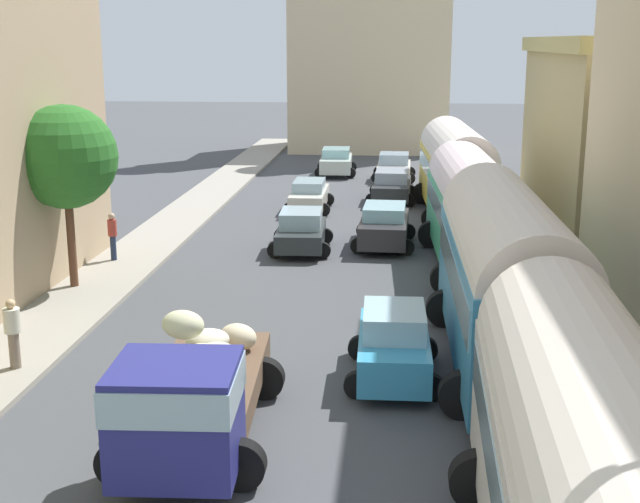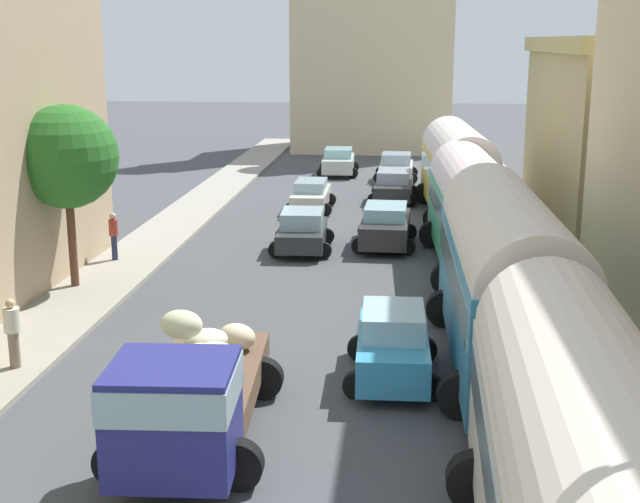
% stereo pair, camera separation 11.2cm
% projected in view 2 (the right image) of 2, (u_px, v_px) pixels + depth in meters
% --- Properties ---
extents(ground_plane, '(154.00, 154.00, 0.00)m').
position_uv_depth(ground_plane, '(342.00, 249.00, 31.78)').
color(ground_plane, '#444649').
extents(sidewalk_left, '(2.50, 70.00, 0.14)m').
position_uv_depth(sidewalk_left, '(152.00, 243.00, 32.44)').
color(sidewalk_left, gray).
rests_on(sidewalk_left, ground).
extents(sidewalk_right, '(2.50, 70.00, 0.14)m').
position_uv_depth(sidewalk_right, '(539.00, 251.00, 31.09)').
color(sidewalk_right, '#A9A89D').
rests_on(sidewalk_right, ground).
extents(building_right_3, '(5.92, 14.23, 7.73)m').
position_uv_depth(building_right_3, '(612.00, 128.00, 36.68)').
color(building_right_3, tan).
rests_on(building_right_3, ground).
extents(distant_church, '(10.84, 6.79, 20.99)m').
position_uv_depth(distant_church, '(373.00, 40.00, 58.50)').
color(distant_church, beige).
rests_on(distant_church, ground).
extents(parked_bus_0, '(3.48, 8.31, 4.00)m').
position_uv_depth(parked_bus_0, '(584.00, 467.00, 11.02)').
color(parked_bus_0, beige).
rests_on(parked_bus_0, ground).
extents(parked_bus_1, '(3.40, 9.39, 4.27)m').
position_uv_depth(parked_bus_1, '(505.00, 271.00, 19.67)').
color(parked_bus_1, teal).
rests_on(parked_bus_1, ground).
extents(parked_bus_2, '(3.45, 9.93, 3.88)m').
position_uv_depth(parked_bus_2, '(474.00, 207.00, 28.42)').
color(parked_bus_2, '#389C6E').
rests_on(parked_bus_2, ground).
extents(parked_bus_3, '(3.63, 9.48, 4.03)m').
position_uv_depth(parked_bus_3, '(457.00, 167.00, 37.10)').
color(parked_bus_3, gold).
rests_on(parked_bus_3, ground).
extents(cargo_truck_0, '(3.17, 6.58, 2.37)m').
position_uv_depth(cargo_truck_0, '(190.00, 393.00, 15.68)').
color(cargo_truck_0, navy).
rests_on(cargo_truck_0, ground).
extents(car_0, '(2.37, 3.78, 1.52)m').
position_uv_depth(car_0, '(302.00, 231.00, 31.30)').
color(car_0, '#282D2F').
rests_on(car_0, ground).
extents(car_1, '(2.12, 4.05, 1.41)m').
position_uv_depth(car_1, '(311.00, 195.00, 38.71)').
color(car_1, beige).
rests_on(car_1, ground).
extents(car_2, '(2.41, 4.01, 1.54)m').
position_uv_depth(car_2, '(338.00, 161.00, 49.11)').
color(car_2, silver).
rests_on(car_2, ground).
extents(car_3, '(2.22, 3.73, 1.69)m').
position_uv_depth(car_3, '(393.00, 344.00, 19.36)').
color(car_3, '#3793BF').
rests_on(car_3, ground).
extents(car_4, '(2.42, 4.24, 1.58)m').
position_uv_depth(car_4, '(386.00, 225.00, 31.98)').
color(car_4, '#2C292C').
rests_on(car_4, ground).
extents(car_5, '(2.43, 4.35, 1.52)m').
position_uv_depth(car_5, '(394.00, 186.00, 40.98)').
color(car_5, '#292C2F').
rests_on(car_5, ground).
extents(car_6, '(2.44, 3.65, 1.51)m').
position_uv_depth(car_6, '(396.00, 167.00, 47.19)').
color(car_6, silver).
rests_on(car_6, ground).
extents(pedestrian_1, '(0.44, 0.44, 1.81)m').
position_uv_depth(pedestrian_1, '(114.00, 234.00, 29.42)').
color(pedestrian_1, '#222C48').
rests_on(pedestrian_1, ground).
extents(pedestrian_3, '(0.55, 0.55, 1.81)m').
position_uv_depth(pedestrian_3, '(13.00, 331.00, 19.67)').
color(pedestrian_3, '#7D6C5B').
rests_on(pedestrian_3, ground).
extents(roadside_tree_2, '(3.14, 3.14, 5.74)m').
position_uv_depth(roadside_tree_2, '(66.00, 157.00, 25.56)').
color(roadside_tree_2, brown).
rests_on(roadside_tree_2, ground).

